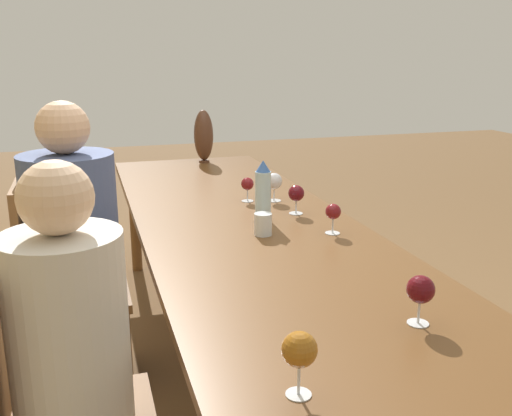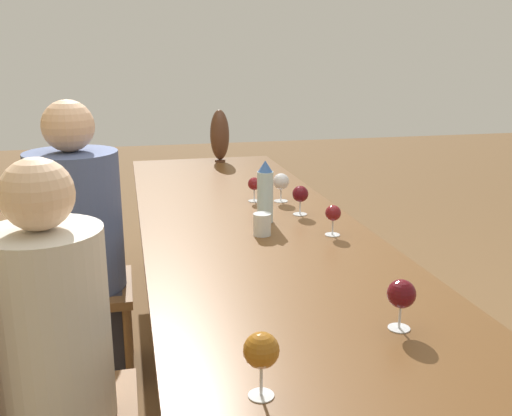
# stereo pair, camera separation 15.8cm
# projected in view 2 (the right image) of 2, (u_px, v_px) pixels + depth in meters

# --- Properties ---
(ground_plane) EXTENTS (14.00, 14.00, 0.00)m
(ground_plane) POSITION_uv_depth(u_px,v_px,m) (249.00, 370.00, 2.74)
(ground_plane) COLOR brown
(dining_table) EXTENTS (3.18, 0.95, 0.75)m
(dining_table) POSITION_uv_depth(u_px,v_px,m) (249.00, 234.00, 2.55)
(dining_table) COLOR brown
(dining_table) RESTS_ON ground_plane
(water_bottle) EXTENTS (0.07, 0.07, 0.28)m
(water_bottle) POSITION_uv_depth(u_px,v_px,m) (265.00, 192.00, 2.49)
(water_bottle) COLOR #ADCCD6
(water_bottle) RESTS_ON dining_table
(water_tumbler) EXTENTS (0.07, 0.07, 0.09)m
(water_tumbler) POSITION_uv_depth(u_px,v_px,m) (262.00, 224.00, 2.33)
(water_tumbler) COLOR silver
(water_tumbler) RESTS_ON dining_table
(vase) EXTENTS (0.13, 0.13, 0.35)m
(vase) POSITION_uv_depth(u_px,v_px,m) (220.00, 135.00, 3.86)
(vase) COLOR #4C2D1E
(vase) RESTS_ON dining_table
(wine_glass_0) EXTENTS (0.06, 0.06, 0.12)m
(wine_glass_0) POSITION_uv_depth(u_px,v_px,m) (254.00, 185.00, 2.85)
(wine_glass_0) COLOR silver
(wine_glass_0) RESTS_ON dining_table
(wine_glass_1) EXTENTS (0.08, 0.08, 0.14)m
(wine_glass_1) POSITION_uv_depth(u_px,v_px,m) (300.00, 195.00, 2.62)
(wine_glass_1) COLOR silver
(wine_glass_1) RESTS_ON dining_table
(wine_glass_2) EXTENTS (0.06, 0.06, 0.13)m
(wine_glass_2) POSITION_uv_depth(u_px,v_px,m) (333.00, 214.00, 2.32)
(wine_glass_2) COLOR silver
(wine_glass_2) RESTS_ON dining_table
(wine_glass_3) EXTENTS (0.08, 0.08, 0.14)m
(wine_glass_3) POSITION_uv_depth(u_px,v_px,m) (401.00, 295.00, 1.53)
(wine_glass_3) COLOR silver
(wine_glass_3) RESTS_ON dining_table
(wine_glass_4) EXTENTS (0.08, 0.08, 0.14)m
(wine_glass_4) POSITION_uv_depth(u_px,v_px,m) (281.00, 182.00, 2.85)
(wine_glass_4) COLOR silver
(wine_glass_4) RESTS_ON dining_table
(wine_glass_5) EXTENTS (0.08, 0.08, 0.15)m
(wine_glass_5) POSITION_uv_depth(u_px,v_px,m) (261.00, 351.00, 1.22)
(wine_glass_5) COLOR silver
(wine_glass_5) RESTS_ON dining_table
(chair_near) EXTENTS (0.44, 0.44, 0.96)m
(chair_near) POSITION_uv_depth(u_px,v_px,m) (31.00, 406.00, 1.62)
(chair_near) COLOR brown
(chair_near) RESTS_ON ground_plane
(chair_far) EXTENTS (0.44, 0.44, 0.96)m
(chair_far) POSITION_uv_depth(u_px,v_px,m) (64.00, 277.00, 2.54)
(chair_far) COLOR brown
(chair_far) RESTS_ON ground_plane
(person_near) EXTENTS (0.32, 0.32, 1.22)m
(person_near) POSITION_uv_depth(u_px,v_px,m) (59.00, 355.00, 1.60)
(person_near) COLOR #2D2D38
(person_near) RESTS_ON ground_plane
(person_far) EXTENTS (0.39, 0.39, 1.29)m
(person_far) POSITION_uv_depth(u_px,v_px,m) (81.00, 239.00, 2.51)
(person_far) COLOR #2D2D38
(person_far) RESTS_ON ground_plane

